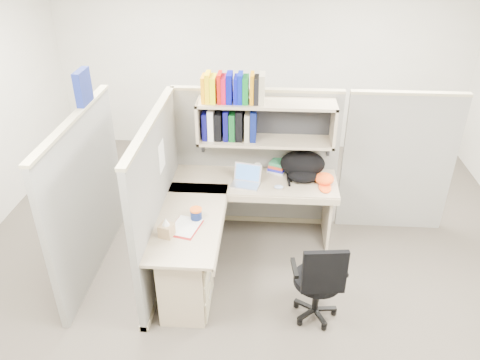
# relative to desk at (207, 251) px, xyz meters

# --- Properties ---
(ground) EXTENTS (6.00, 6.00, 0.00)m
(ground) POSITION_rel_desk_xyz_m (0.41, 0.29, -0.44)
(ground) COLOR #39322C
(ground) RESTS_ON ground
(room_shell) EXTENTS (6.00, 6.00, 6.00)m
(room_shell) POSITION_rel_desk_xyz_m (0.41, 0.29, 1.18)
(room_shell) COLOR #B1ACA0
(room_shell) RESTS_ON ground
(cubicle) EXTENTS (3.79, 1.84, 1.95)m
(cubicle) POSITION_rel_desk_xyz_m (0.04, 0.74, 0.47)
(cubicle) COLOR slate
(cubicle) RESTS_ON ground
(desk) EXTENTS (1.74, 1.75, 0.73)m
(desk) POSITION_rel_desk_xyz_m (0.00, 0.00, 0.00)
(desk) COLOR gray
(desk) RESTS_ON ground
(laptop) EXTENTS (0.34, 0.34, 0.21)m
(laptop) POSITION_rel_desk_xyz_m (0.32, 0.74, 0.39)
(laptop) COLOR silver
(laptop) RESTS_ON desk
(backpack) EXTENTS (0.55, 0.47, 0.28)m
(backpack) POSITION_rel_desk_xyz_m (0.91, 0.94, 0.43)
(backpack) COLOR black
(backpack) RESTS_ON desk
(orange_cap) EXTENTS (0.20, 0.23, 0.11)m
(orange_cap) POSITION_rel_desk_xyz_m (1.14, 0.84, 0.35)
(orange_cap) COLOR #FF5216
(orange_cap) RESTS_ON desk
(snack_canister) EXTENTS (0.11, 0.11, 0.11)m
(snack_canister) POSITION_rel_desk_xyz_m (-0.10, 0.10, 0.35)
(snack_canister) COLOR #0D1C4F
(snack_canister) RESTS_ON desk
(tissue_box) EXTENTS (0.14, 0.14, 0.18)m
(tissue_box) POSITION_rel_desk_xyz_m (-0.32, -0.17, 0.38)
(tissue_box) COLOR tan
(tissue_box) RESTS_ON desk
(mouse) EXTENTS (0.11, 0.10, 0.04)m
(mouse) POSITION_rel_desk_xyz_m (0.66, 0.70, 0.31)
(mouse) COLOR #93A6D1
(mouse) RESTS_ON desk
(paper_cup) EXTENTS (0.07, 0.07, 0.09)m
(paper_cup) POSITION_rel_desk_xyz_m (0.43, 1.06, 0.34)
(paper_cup) COLOR white
(paper_cup) RESTS_ON desk
(book_stack) EXTENTS (0.26, 0.30, 0.12)m
(book_stack) POSITION_rel_desk_xyz_m (0.66, 1.11, 0.35)
(book_stack) COLOR gray
(book_stack) RESTS_ON desk
(loose_paper) EXTENTS (0.29, 0.35, 0.00)m
(loose_paper) POSITION_rel_desk_xyz_m (-0.18, -0.03, 0.29)
(loose_paper) COLOR silver
(loose_paper) RESTS_ON desk
(task_chair) EXTENTS (0.48, 0.44, 0.88)m
(task_chair) POSITION_rel_desk_xyz_m (1.01, -0.35, -0.13)
(task_chair) COLOR black
(task_chair) RESTS_ON ground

